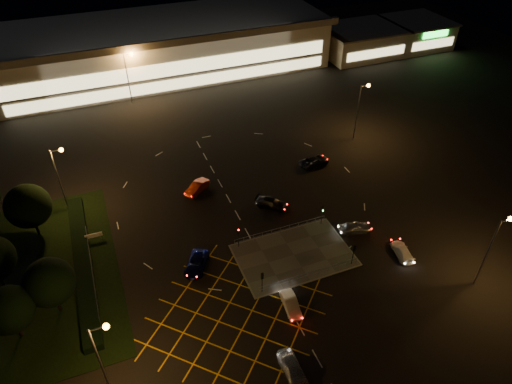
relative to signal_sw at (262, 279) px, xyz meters
name	(u,v)px	position (x,y,z in m)	size (l,w,h in m)	color
ground	(273,249)	(4.00, 5.99, -2.37)	(180.00, 180.00, 0.00)	black
pedestrian_island	(294,255)	(6.00, 3.99, -2.31)	(14.00, 9.00, 0.12)	#4C4944
grass_verge	(41,277)	(-24.00, 11.99, -2.33)	(18.00, 30.00, 0.08)	black
hedge	(83,263)	(-19.00, 11.99, -1.87)	(2.00, 26.00, 1.00)	black
supermarket	(163,46)	(4.00, 67.95, 2.95)	(72.00, 26.50, 10.50)	beige
retail_unit_a	(360,41)	(50.00, 59.97, 0.85)	(18.80, 14.80, 6.35)	beige
retail_unit_b	(415,32)	(66.00, 59.95, 0.85)	(14.80, 14.80, 6.35)	beige
streetlight_sw	(102,352)	(-17.56, -6.01, 4.20)	(1.78, 0.56, 10.03)	slate
streetlight_se	(494,243)	(24.44, -8.01, 4.20)	(1.78, 0.56, 10.03)	slate
streetlight_nw	(60,171)	(-19.56, 23.99, 4.20)	(1.78, 0.56, 10.03)	slate
streetlight_ne	(361,104)	(28.44, 25.99, 4.20)	(1.78, 0.56, 10.03)	slate
streetlight_far_left	(129,71)	(-5.56, 53.99, 4.20)	(1.78, 0.56, 10.03)	slate
streetlight_far_right	(311,41)	(34.44, 55.99, 4.20)	(1.78, 0.56, 10.03)	slate
signal_sw	(262,279)	(0.00, 0.00, 0.00)	(0.28, 0.30, 3.15)	black
signal_se	(354,251)	(12.00, 0.00, 0.00)	(0.28, 0.30, 3.15)	black
signal_nw	(238,234)	(0.00, 7.99, 0.00)	(0.28, 0.30, 3.15)	black
signal_ne	(323,211)	(12.00, 7.99, 0.00)	(0.28, 0.30, 3.15)	black
tree_a	(9,310)	(-26.00, 3.99, 1.97)	(5.04, 5.04, 6.86)	black
tree_c	(28,206)	(-24.00, 19.99, 2.59)	(5.76, 5.76, 7.84)	black
tree_e	(49,282)	(-22.00, 5.99, 2.28)	(5.40, 5.40, 7.35)	black
car_near_silver	(293,369)	(-1.05, -10.56, -1.58)	(1.86, 4.61, 1.57)	#AFB2B7
car_queue_white	(291,304)	(2.14, -3.30, -1.69)	(1.44, 4.12, 1.36)	white
car_left_blue	(196,264)	(-6.01, 6.58, -1.70)	(2.22, 4.82, 1.34)	#0C124D
car_far_dkgrey	(272,203)	(7.16, 13.86, -1.67)	(1.96, 4.81, 1.40)	black
car_right_silver	(355,227)	(15.50, 5.07, -1.63)	(1.75, 4.35, 1.48)	#ABADB2
car_circ_red	(197,187)	(-1.77, 21.33, -1.63)	(1.56, 4.49, 1.48)	maroon
car_east_grey	(315,161)	(17.78, 21.16, -1.67)	(2.30, 5.00, 1.39)	black
car_approach_white	(402,251)	(18.80, -0.91, -1.76)	(1.71, 4.22, 1.22)	white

